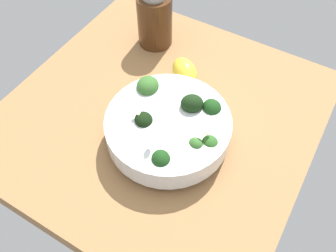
% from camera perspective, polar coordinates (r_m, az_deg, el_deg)
% --- Properties ---
extents(ground_plane, '(0.56, 0.56, 0.05)m').
position_cam_1_polar(ground_plane, '(0.71, -1.25, 0.95)').
color(ground_plane, '#996D42').
extents(bowl_of_broccoli, '(0.22, 0.22, 0.09)m').
position_cam_1_polar(bowl_of_broccoli, '(0.62, 0.08, -0.06)').
color(bowl_of_broccoli, white).
rests_on(bowl_of_broccoli, ground_plane).
extents(lemon_wedge, '(0.08, 0.07, 0.05)m').
position_cam_1_polar(lemon_wedge, '(0.72, 2.92, 8.38)').
color(lemon_wedge, yellow).
rests_on(lemon_wedge, ground_plane).
extents(bottle_tall, '(0.07, 0.07, 0.13)m').
position_cam_1_polar(bottle_tall, '(0.79, -2.10, 16.55)').
color(bottle_tall, '#472814').
rests_on(bottle_tall, ground_plane).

